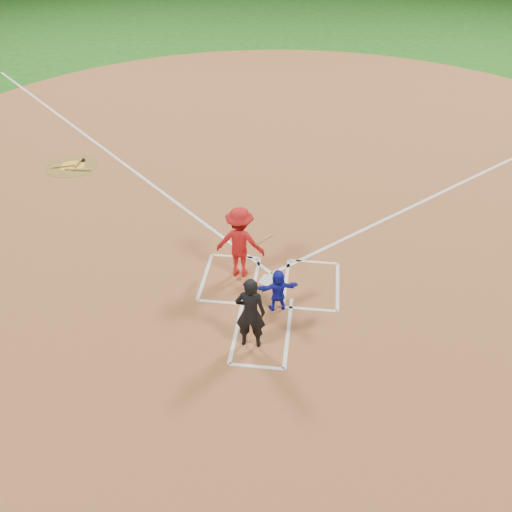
# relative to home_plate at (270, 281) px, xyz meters

# --- Properties ---
(ground) EXTENTS (120.00, 120.00, 0.00)m
(ground) POSITION_rel_home_plate_xyz_m (0.00, 0.00, -0.02)
(ground) COLOR #1B5715
(ground) RESTS_ON ground
(home_plate_dirt) EXTENTS (28.00, 28.00, 0.01)m
(home_plate_dirt) POSITION_rel_home_plate_xyz_m (0.00, 6.00, -0.01)
(home_plate_dirt) COLOR brown
(home_plate_dirt) RESTS_ON ground
(home_plate) EXTENTS (0.60, 0.60, 0.02)m
(home_plate) POSITION_rel_home_plate_xyz_m (0.00, 0.00, 0.00)
(home_plate) COLOR silver
(home_plate) RESTS_ON home_plate_dirt
(on_deck_circle) EXTENTS (1.70, 1.70, 0.01)m
(on_deck_circle) POSITION_rel_home_plate_xyz_m (-7.06, 5.36, -0.00)
(on_deck_circle) COLOR brown
(on_deck_circle) RESTS_ON home_plate_dirt
(on_deck_logo) EXTENTS (0.80, 0.80, 0.00)m
(on_deck_logo) POSITION_rel_home_plate_xyz_m (-7.06, 5.36, 0.00)
(on_deck_logo) COLOR yellow
(on_deck_logo) RESTS_ON on_deck_circle
(on_deck_bat_a) EXTENTS (0.09, 0.84, 0.06)m
(on_deck_bat_a) POSITION_rel_home_plate_xyz_m (-6.91, 5.61, 0.03)
(on_deck_bat_a) COLOR #986138
(on_deck_bat_a) RESTS_ON on_deck_circle
(on_deck_bat_b) EXTENTS (0.82, 0.33, 0.06)m
(on_deck_bat_b) POSITION_rel_home_plate_xyz_m (-7.26, 5.26, 0.03)
(on_deck_bat_b) COLOR olive
(on_deck_bat_b) RESTS_ON on_deck_circle
(on_deck_bat_c) EXTENTS (0.84, 0.11, 0.06)m
(on_deck_bat_c) POSITION_rel_home_plate_xyz_m (-6.76, 5.06, 0.03)
(on_deck_bat_c) COLOR olive
(on_deck_bat_c) RESTS_ON on_deck_circle
(bat_weight_donut) EXTENTS (0.19, 0.19, 0.05)m
(bat_weight_donut) POSITION_rel_home_plate_xyz_m (-6.86, 5.76, 0.03)
(bat_weight_donut) COLOR black
(bat_weight_donut) RESTS_ON on_deck_circle
(catcher) EXTENTS (0.99, 0.56, 1.02)m
(catcher) POSITION_rel_home_plate_xyz_m (0.25, -0.96, 0.50)
(catcher) COLOR #161EB8
(catcher) RESTS_ON home_plate_dirt
(umpire) EXTENTS (0.61, 0.40, 1.68)m
(umpire) POSITION_rel_home_plate_xyz_m (-0.20, -2.16, 0.83)
(umpire) COLOR black
(umpire) RESTS_ON home_plate_dirt
(chalk_markings) EXTENTS (28.35, 17.32, 0.01)m
(chalk_markings) POSITION_rel_home_plate_xyz_m (0.00, 5.29, -0.01)
(chalk_markings) COLOR white
(chalk_markings) RESTS_ON home_plate_dirt
(batter_at_plate) EXTENTS (1.38, 0.93, 1.80)m
(batter_at_plate) POSITION_rel_home_plate_xyz_m (-0.76, 0.23, 0.89)
(batter_at_plate) COLOR #B51415
(batter_at_plate) RESTS_ON home_plate_dirt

